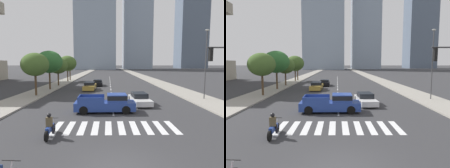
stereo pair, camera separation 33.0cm
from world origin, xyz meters
The scene contains 15 objects.
sidewalk_east centered at (11.02, 30.00, 0.07)m, with size 4.00×260.00×0.15m, color gray.
sidewalk_west centered at (-11.02, 30.00, 0.07)m, with size 4.00×260.00×0.15m, color gray.
crosswalk_near centered at (0.00, 5.66, 0.00)m, with size 8.55×2.94×0.01m.
lane_divider_center centered at (0.00, 33.66, 0.00)m, with size 0.14×50.00×0.01m.
motorcycle_lead centered at (-4.02, 4.04, 0.58)m, with size 0.70×2.07×1.49m.
pickup_truck centered at (-0.49, 10.08, 0.81)m, with size 5.49×2.03×1.67m.
sedan_black_0 centered at (-2.55, 31.32, 0.57)m, with size 1.93×4.38×1.23m.
sedan_gold_1 centered at (-3.53, 25.10, 0.63)m, with size 1.96×4.77×1.36m.
sedan_white_2 centered at (2.99, 13.58, 0.57)m, with size 2.08×4.78×1.23m.
street_lamp_east centered at (11.32, 15.91, 4.92)m, with size 0.50×0.24×8.33m.
street_tree_nearest centered at (-10.22, 18.85, 4.30)m, with size 3.65×3.65×5.71m.
street_tree_second centered at (-10.22, 25.23, 4.68)m, with size 4.33×4.33×6.38m.
street_tree_third centered at (-10.22, 30.85, 4.01)m, with size 3.70×3.70×5.44m.
street_tree_fourth centered at (-10.22, 39.83, 4.42)m, with size 4.34×4.34×6.12m.
street_tree_fifth centered at (-10.22, 42.77, 3.89)m, with size 2.84×2.84×4.98m.
Camera 2 is at (-0.13, -7.62, 4.47)m, focal length 31.46 mm.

